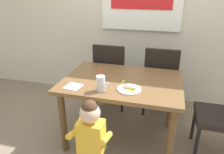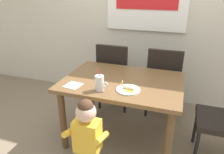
{
  "view_description": "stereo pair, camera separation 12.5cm",
  "coord_description": "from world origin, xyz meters",
  "px_view_note": "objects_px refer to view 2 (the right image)",
  "views": [
    {
      "loc": [
        0.44,
        -2.03,
        1.67
      ],
      "look_at": [
        -0.09,
        -0.09,
        0.8
      ],
      "focal_mm": 34.35,
      "sensor_mm": 36.0,
      "label": 1
    },
    {
      "loc": [
        0.56,
        -1.99,
        1.67
      ],
      "look_at": [
        -0.09,
        -0.09,
        0.8
      ],
      "focal_mm": 34.35,
      "sensor_mm": 36.0,
      "label": 2
    }
  ],
  "objects_px": {
    "dining_chair_left": "(114,73)",
    "paper_napkin": "(73,85)",
    "dining_chair_right": "(164,79)",
    "snack_plate": "(128,90)",
    "toddler_standing": "(87,132)",
    "peeled_banana": "(129,87)",
    "dining_table": "(122,89)",
    "milk_cup": "(100,84)"
  },
  "relations": [
    {
      "from": "dining_chair_right",
      "to": "peeled_banana",
      "type": "distance_m",
      "value": 0.93
    },
    {
      "from": "dining_table",
      "to": "milk_cup",
      "type": "relative_size",
      "value": 5.02
    },
    {
      "from": "dining_chair_right",
      "to": "peeled_banana",
      "type": "relative_size",
      "value": 5.47
    },
    {
      "from": "dining_chair_left",
      "to": "snack_plate",
      "type": "bearing_deg",
      "value": 116.12
    },
    {
      "from": "dining_chair_left",
      "to": "snack_plate",
      "type": "relative_size",
      "value": 4.17
    },
    {
      "from": "toddler_standing",
      "to": "paper_napkin",
      "type": "xyz_separation_m",
      "value": [
        -0.32,
        0.38,
        0.22
      ]
    },
    {
      "from": "dining_chair_left",
      "to": "paper_napkin",
      "type": "distance_m",
      "value": 0.95
    },
    {
      "from": "dining_table",
      "to": "milk_cup",
      "type": "xyz_separation_m",
      "value": [
        -0.14,
        -0.3,
        0.18
      ]
    },
    {
      "from": "dining_table",
      "to": "toddler_standing",
      "type": "relative_size",
      "value": 1.48
    },
    {
      "from": "dining_chair_left",
      "to": "paper_napkin",
      "type": "bearing_deg",
      "value": 81.93
    },
    {
      "from": "dining_table",
      "to": "toddler_standing",
      "type": "distance_m",
      "value": 0.68
    },
    {
      "from": "toddler_standing",
      "to": "peeled_banana",
      "type": "distance_m",
      "value": 0.57
    },
    {
      "from": "milk_cup",
      "to": "dining_chair_left",
      "type": "bearing_deg",
      "value": 99.77
    },
    {
      "from": "milk_cup",
      "to": "dining_table",
      "type": "bearing_deg",
      "value": 65.03
    },
    {
      "from": "dining_chair_right",
      "to": "paper_napkin",
      "type": "distance_m",
      "value": 1.25
    },
    {
      "from": "dining_chair_right",
      "to": "toddler_standing",
      "type": "relative_size",
      "value": 1.15
    },
    {
      "from": "milk_cup",
      "to": "snack_plate",
      "type": "relative_size",
      "value": 1.08
    },
    {
      "from": "paper_napkin",
      "to": "dining_chair_left",
      "type": "bearing_deg",
      "value": 81.93
    },
    {
      "from": "dining_chair_right",
      "to": "milk_cup",
      "type": "xyz_separation_m",
      "value": [
        -0.52,
        -0.95,
        0.27
      ]
    },
    {
      "from": "milk_cup",
      "to": "paper_napkin",
      "type": "bearing_deg",
      "value": 177.14
    },
    {
      "from": "dining_chair_left",
      "to": "milk_cup",
      "type": "xyz_separation_m",
      "value": [
        0.16,
        -0.94,
        0.27
      ]
    },
    {
      "from": "toddler_standing",
      "to": "snack_plate",
      "type": "relative_size",
      "value": 3.64
    },
    {
      "from": "toddler_standing",
      "to": "peeled_banana",
      "type": "height_order",
      "value": "toddler_standing"
    },
    {
      "from": "toddler_standing",
      "to": "snack_plate",
      "type": "height_order",
      "value": "toddler_standing"
    },
    {
      "from": "dining_table",
      "to": "paper_napkin",
      "type": "height_order",
      "value": "paper_napkin"
    },
    {
      "from": "dining_table",
      "to": "dining_chair_right",
      "type": "xyz_separation_m",
      "value": [
        0.38,
        0.65,
        -0.09
      ]
    },
    {
      "from": "toddler_standing",
      "to": "milk_cup",
      "type": "relative_size",
      "value": 3.39
    },
    {
      "from": "dining_chair_left",
      "to": "dining_chair_right",
      "type": "height_order",
      "value": "same"
    },
    {
      "from": "toddler_standing",
      "to": "paper_napkin",
      "type": "distance_m",
      "value": 0.54
    },
    {
      "from": "dining_chair_right",
      "to": "milk_cup",
      "type": "relative_size",
      "value": 3.88
    },
    {
      "from": "peeled_banana",
      "to": "toddler_standing",
      "type": "bearing_deg",
      "value": -117.65
    },
    {
      "from": "dining_table",
      "to": "paper_napkin",
      "type": "relative_size",
      "value": 8.29
    },
    {
      "from": "dining_chair_right",
      "to": "toddler_standing",
      "type": "height_order",
      "value": "dining_chair_right"
    },
    {
      "from": "milk_cup",
      "to": "peeled_banana",
      "type": "relative_size",
      "value": 1.41
    },
    {
      "from": "dining_chair_left",
      "to": "toddler_standing",
      "type": "bearing_deg",
      "value": 98.11
    },
    {
      "from": "dining_chair_right",
      "to": "snack_plate",
      "type": "relative_size",
      "value": 4.17
    },
    {
      "from": "dining_chair_left",
      "to": "paper_napkin",
      "type": "height_order",
      "value": "dining_chair_left"
    },
    {
      "from": "milk_cup",
      "to": "paper_napkin",
      "type": "relative_size",
      "value": 1.65
    },
    {
      "from": "dining_chair_left",
      "to": "milk_cup",
      "type": "relative_size",
      "value": 3.88
    },
    {
      "from": "dining_table",
      "to": "dining_chair_left",
      "type": "height_order",
      "value": "dining_chair_left"
    },
    {
      "from": "toddler_standing",
      "to": "snack_plate",
      "type": "distance_m",
      "value": 0.56
    },
    {
      "from": "dining_chair_right",
      "to": "dining_table",
      "type": "bearing_deg",
      "value": 59.81
    }
  ]
}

